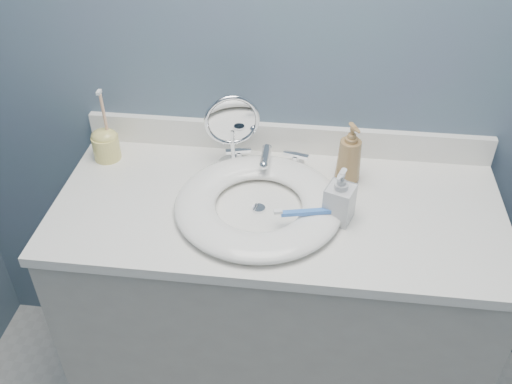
# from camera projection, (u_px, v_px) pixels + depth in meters

# --- Properties ---
(back_wall) EXTENTS (2.20, 0.02, 2.40)m
(back_wall) POSITION_uv_depth(u_px,v_px,m) (290.00, 52.00, 1.57)
(back_wall) COLOR slate
(back_wall) RESTS_ON ground
(vanity_cabinet) EXTENTS (1.20, 0.55, 0.85)m
(vanity_cabinet) POSITION_uv_depth(u_px,v_px,m) (275.00, 314.00, 1.83)
(vanity_cabinet) COLOR #B4B0A4
(vanity_cabinet) RESTS_ON ground
(countertop) EXTENTS (1.22, 0.57, 0.03)m
(countertop) POSITION_uv_depth(u_px,v_px,m) (278.00, 208.00, 1.56)
(countertop) COLOR white
(countertop) RESTS_ON vanity_cabinet
(backsplash) EXTENTS (1.22, 0.02, 0.09)m
(backsplash) POSITION_uv_depth(u_px,v_px,m) (286.00, 138.00, 1.73)
(backsplash) COLOR white
(backsplash) RESTS_ON countertop
(basin) EXTENTS (0.45, 0.45, 0.04)m
(basin) POSITION_uv_depth(u_px,v_px,m) (259.00, 204.00, 1.52)
(basin) COLOR white
(basin) RESTS_ON countertop
(drain) EXTENTS (0.04, 0.04, 0.01)m
(drain) POSITION_uv_depth(u_px,v_px,m) (259.00, 209.00, 1.53)
(drain) COLOR silver
(drain) RESTS_ON countertop
(faucet) EXTENTS (0.25, 0.13, 0.07)m
(faucet) POSITION_uv_depth(u_px,v_px,m) (266.00, 160.00, 1.67)
(faucet) COLOR silver
(faucet) RESTS_ON countertop
(makeup_mirror) EXTENTS (0.16, 0.09, 0.23)m
(makeup_mirror) POSITION_uv_depth(u_px,v_px,m) (232.00, 129.00, 1.61)
(makeup_mirror) COLOR silver
(makeup_mirror) RESTS_ON countertop
(soap_bottle_amber) EXTENTS (0.10, 0.10, 0.19)m
(soap_bottle_amber) POSITION_uv_depth(u_px,v_px,m) (350.00, 154.00, 1.58)
(soap_bottle_amber) COLOR olive
(soap_bottle_amber) RESTS_ON countertop
(soap_bottle_clear) EXTENTS (0.09, 0.09, 0.15)m
(soap_bottle_clear) POSITION_uv_depth(u_px,v_px,m) (340.00, 196.00, 1.45)
(soap_bottle_clear) COLOR silver
(soap_bottle_clear) RESTS_ON countertop
(toothbrush_holder) EXTENTS (0.08, 0.08, 0.23)m
(toothbrush_holder) POSITION_uv_depth(u_px,v_px,m) (106.00, 143.00, 1.69)
(toothbrush_holder) COLOR #E3D571
(toothbrush_holder) RESTS_ON countertop
(toothbrush_lying) EXTENTS (0.17, 0.05, 0.02)m
(toothbrush_lying) POSITION_uv_depth(u_px,v_px,m) (308.00, 212.00, 1.45)
(toothbrush_lying) COLOR #3D78D9
(toothbrush_lying) RESTS_ON basin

